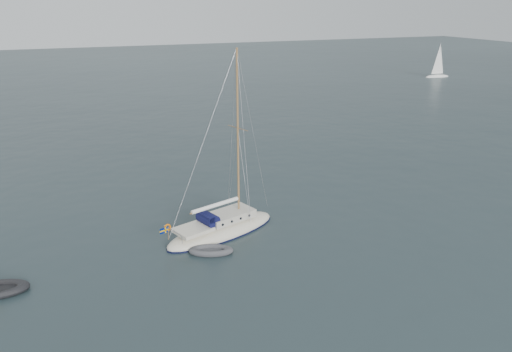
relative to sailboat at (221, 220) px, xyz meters
name	(u,v)px	position (x,y,z in m)	size (l,w,h in m)	color
ground	(244,235)	(1.27, -0.80, -0.95)	(300.00, 300.00, 0.00)	black
sailboat	(221,220)	(0.00, 0.00, 0.00)	(8.82, 2.65, 12.56)	#EEE5CC
dinghy	(211,251)	(-1.50, -2.44, -0.78)	(2.76, 1.24, 0.40)	#47474C
distant_yacht_b	(439,62)	(63.10, 51.91, 2.14)	(5.46, 2.91, 7.23)	white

